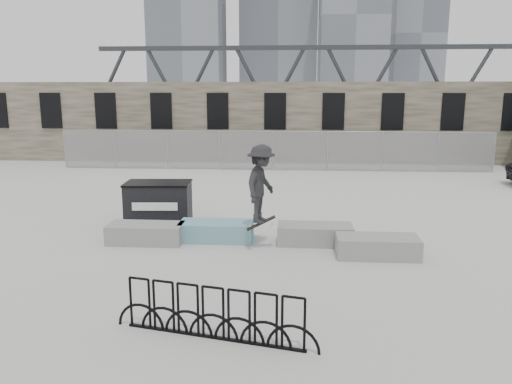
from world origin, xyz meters
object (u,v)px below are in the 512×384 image
planter_offset (377,246)px  dumpster (159,203)px  planter_center_left (216,230)px  bike_rack (213,314)px  planter_far_left (146,232)px  planter_center_right (315,233)px  skateboarder (261,184)px

planter_offset → dumpster: 6.78m
planter_center_left → bike_rack: 5.56m
planter_far_left → planter_offset: size_ratio=1.00×
bike_rack → planter_offset: bearing=52.3°
planter_far_left → planter_center_right: same height
planter_center_right → dumpster: 5.03m
dumpster → skateboarder: size_ratio=0.93×
planter_center_left → planter_center_right: 2.69m
planter_center_left → bike_rack: bearing=-82.0°
planter_offset → bike_rack: (-3.41, -4.40, 0.16)m
planter_center_right → planter_offset: size_ratio=1.00×
dumpster → planter_offset: bearing=-27.6°
planter_far_left → planter_center_left: 1.89m
planter_far_left → dumpster: size_ratio=0.98×
planter_center_left → bike_rack: bike_rack is taller
planter_center_right → bike_rack: (-1.92, -5.39, 0.16)m
planter_center_left → dumpster: size_ratio=0.98×
planter_center_right → planter_center_left: bearing=177.6°
dumpster → bike_rack: dumpster is taller
planter_offset → skateboarder: skateboarder is taller
dumpster → bike_rack: size_ratio=0.58×
bike_rack → dumpster: bearing=111.4°
skateboarder → planter_far_left: bearing=103.0°
bike_rack → skateboarder: size_ratio=1.59×
planter_center_right → dumpster: (-4.71, 1.73, 0.38)m
planter_far_left → skateboarder: size_ratio=0.90×
planter_center_right → skateboarder: size_ratio=0.90×
planter_center_left → skateboarder: skateboarder is taller
dumpster → bike_rack: (2.79, -7.13, -0.22)m
planter_offset → planter_far_left: bearing=172.9°
dumpster → planter_center_right: bearing=-24.1°
planter_center_left → planter_center_right: bearing=-2.4°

